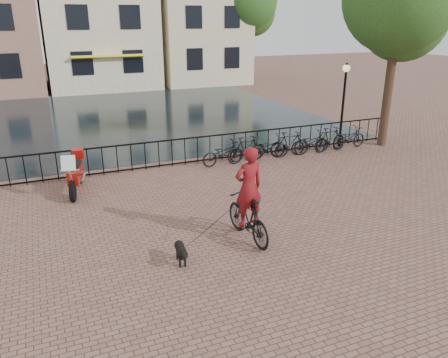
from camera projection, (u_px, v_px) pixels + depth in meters
name	position (u px, v px, depth m)	size (l,w,h in m)	color
ground	(278.00, 277.00, 9.34)	(100.00, 100.00, 0.00)	brown
canal_water	(126.00, 117.00, 24.31)	(20.00, 20.00, 0.00)	black
railing	(172.00, 153.00, 16.09)	(20.00, 0.05, 1.02)	black
canal_house_mid	(95.00, 7.00, 33.42)	(8.00, 9.50, 11.80)	#BFB291
tree_far_right	(247.00, 2.00, 34.80)	(4.76, 4.76, 8.76)	black
lamp_post	(344.00, 91.00, 17.68)	(0.30, 0.30, 3.45)	black
cyclist	(248.00, 200.00, 10.56)	(0.92, 2.08, 2.80)	black
dog	(181.00, 253.00, 9.77)	(0.34, 0.80, 0.52)	black
motorcycle	(75.00, 169.00, 13.64)	(0.96, 2.16, 1.50)	#9B100B
parked_bike_0	(223.00, 153.00, 16.24)	(0.60, 1.72, 0.90)	black
parked_bike_1	(246.00, 149.00, 16.56)	(0.47, 1.66, 1.00)	black
parked_bike_2	(268.00, 148.00, 16.92)	(0.60, 1.72, 0.90)	black
parked_bike_3	(290.00, 144.00, 17.24)	(0.47, 1.66, 1.00)	black
parked_bike_4	(310.00, 143.00, 17.60)	(0.60, 1.72, 0.90)	black
parked_bike_5	(330.00, 139.00, 17.93)	(0.47, 1.66, 1.00)	black
parked_bike_6	(349.00, 138.00, 18.29)	(0.60, 1.72, 0.90)	black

